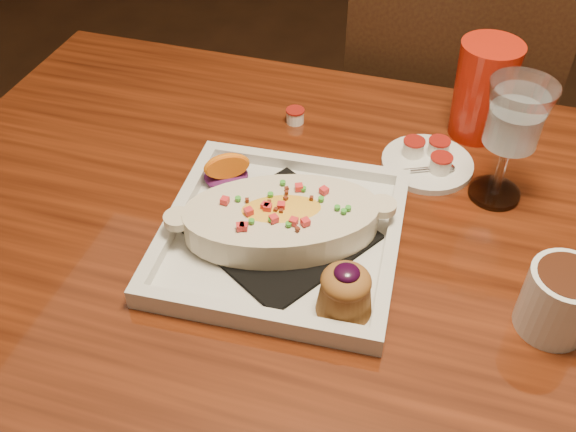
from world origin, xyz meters
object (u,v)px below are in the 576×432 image
(plate, at_px, (285,229))
(coffee_mug, at_px, (563,299))
(table, at_px, (398,310))
(saucer, at_px, (427,161))
(goblet, at_px, (515,122))
(red_tumbler, at_px, (483,91))
(chair_far, at_px, (438,140))

(plate, xyz_separation_m, coffee_mug, (0.35, -0.03, 0.02))
(table, bearing_deg, coffee_mug, -14.70)
(coffee_mug, height_order, saucer, coffee_mug)
(goblet, relative_size, red_tumbler, 1.17)
(plate, xyz_separation_m, red_tumbler, (0.22, 0.34, 0.05))
(table, xyz_separation_m, saucer, (-0.00, 0.21, 0.11))
(table, height_order, saucer, saucer)
(saucer, bearing_deg, red_tumbler, 61.20)
(table, height_order, goblet, goblet)
(plate, bearing_deg, saucer, 51.22)
(coffee_mug, relative_size, goblet, 0.64)
(chair_far, distance_m, coffee_mug, 0.76)
(chair_far, height_order, goblet, goblet)
(table, relative_size, coffee_mug, 12.56)
(saucer, bearing_deg, plate, -125.21)
(chair_far, bearing_deg, plate, 75.76)
(saucer, bearing_deg, coffee_mug, -54.47)
(plate, bearing_deg, coffee_mug, -9.20)
(table, relative_size, goblet, 8.01)
(coffee_mug, bearing_deg, saucer, 117.94)
(table, relative_size, plate, 4.53)
(goblet, relative_size, saucer, 1.33)
(chair_far, relative_size, plate, 2.81)
(chair_far, distance_m, plate, 0.72)
(red_tumbler, bearing_deg, coffee_mug, -71.37)
(chair_far, bearing_deg, coffee_mug, 105.07)
(saucer, relative_size, red_tumbler, 0.88)
(coffee_mug, distance_m, goblet, 0.25)
(table, xyz_separation_m, coffee_mug, (0.18, -0.05, 0.15))
(goblet, bearing_deg, table, -120.05)
(plate, bearing_deg, table, 1.24)
(chair_far, bearing_deg, red_tumbler, 100.60)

